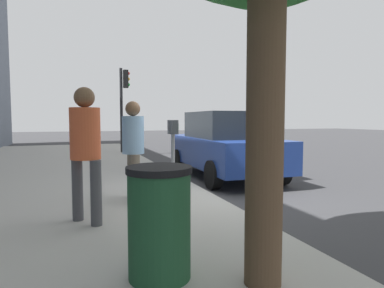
{
  "coord_description": "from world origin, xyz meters",
  "views": [
    {
      "loc": [
        -6.04,
        2.49,
        1.58
      ],
      "look_at": [
        0.27,
        0.28,
        1.08
      ],
      "focal_mm": 31.59,
      "sensor_mm": 36.0,
      "label": 1
    }
  ],
  "objects_px": {
    "parking_meter": "(173,141)",
    "pedestrian_at_meter": "(133,142)",
    "pedestrian_bystander": "(85,142)",
    "parked_sedan_near": "(225,145)",
    "traffic_signal": "(124,96)",
    "trash_bin": "(159,222)"
  },
  "relations": [
    {
      "from": "parked_sedan_near",
      "to": "pedestrian_at_meter",
      "type": "bearing_deg",
      "value": 129.68
    },
    {
      "from": "parked_sedan_near",
      "to": "traffic_signal",
      "type": "bearing_deg",
      "value": 15.31
    },
    {
      "from": "parked_sedan_near",
      "to": "trash_bin",
      "type": "distance_m",
      "value": 6.22
    },
    {
      "from": "traffic_signal",
      "to": "pedestrian_at_meter",
      "type": "bearing_deg",
      "value": 173.04
    },
    {
      "from": "pedestrian_bystander",
      "to": "parked_sedan_near",
      "type": "relative_size",
      "value": 0.42
    },
    {
      "from": "traffic_signal",
      "to": "parked_sedan_near",
      "type": "bearing_deg",
      "value": -164.69
    },
    {
      "from": "trash_bin",
      "to": "pedestrian_bystander",
      "type": "bearing_deg",
      "value": 16.37
    },
    {
      "from": "pedestrian_at_meter",
      "to": "trash_bin",
      "type": "relative_size",
      "value": 1.72
    },
    {
      "from": "parking_meter",
      "to": "pedestrian_at_meter",
      "type": "bearing_deg",
      "value": 101.33
    },
    {
      "from": "parking_meter",
      "to": "traffic_signal",
      "type": "height_order",
      "value": "traffic_signal"
    },
    {
      "from": "pedestrian_bystander",
      "to": "traffic_signal",
      "type": "relative_size",
      "value": 0.52
    },
    {
      "from": "pedestrian_at_meter",
      "to": "trash_bin",
      "type": "distance_m",
      "value": 3.05
    },
    {
      "from": "parking_meter",
      "to": "pedestrian_at_meter",
      "type": "xyz_separation_m",
      "value": [
        -0.15,
        0.77,
        0.0
      ]
    },
    {
      "from": "pedestrian_at_meter",
      "to": "parked_sedan_near",
      "type": "xyz_separation_m",
      "value": [
        2.37,
        -2.86,
        -0.28
      ]
    },
    {
      "from": "trash_bin",
      "to": "parking_meter",
      "type": "bearing_deg",
      "value": -18.24
    },
    {
      "from": "pedestrian_at_meter",
      "to": "traffic_signal",
      "type": "distance_m",
      "value": 9.04
    },
    {
      "from": "parking_meter",
      "to": "trash_bin",
      "type": "height_order",
      "value": "parking_meter"
    },
    {
      "from": "pedestrian_bystander",
      "to": "parked_sedan_near",
      "type": "bearing_deg",
      "value": 8.15
    },
    {
      "from": "parking_meter",
      "to": "pedestrian_bystander",
      "type": "distance_m",
      "value": 2.03
    },
    {
      "from": "pedestrian_at_meter",
      "to": "traffic_signal",
      "type": "relative_size",
      "value": 0.48
    },
    {
      "from": "parked_sedan_near",
      "to": "trash_bin",
      "type": "relative_size",
      "value": 4.4
    },
    {
      "from": "pedestrian_bystander",
      "to": "trash_bin",
      "type": "distance_m",
      "value": 2.07
    }
  ]
}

